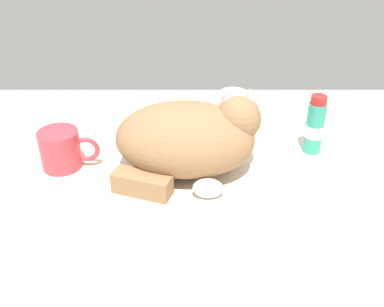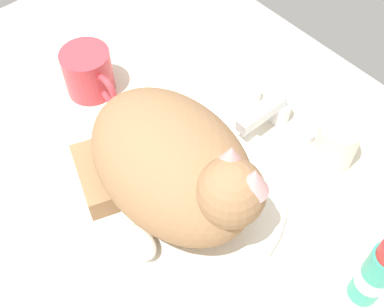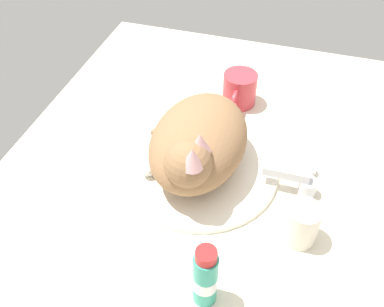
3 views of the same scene
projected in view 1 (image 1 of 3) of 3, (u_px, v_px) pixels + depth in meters
ground_plane at (187, 180)px, 91.64cm from camera, size 110.00×82.50×3.00cm
sink_basin at (187, 171)px, 90.54cm from camera, size 32.95×32.95×1.19cm
faucet at (188, 116)px, 107.15cm from camera, size 14.47×10.92×5.56cm
cat at (192, 138)px, 86.30cm from camera, size 28.36×21.38×16.38cm
coffee_mug at (63, 149)px, 91.31cm from camera, size 12.05×8.11×8.01cm
rinse_cup at (234, 108)px, 107.44cm from camera, size 6.14×6.14×7.96cm
toothpaste_bottle at (316, 126)px, 95.18cm from camera, size 3.92×3.92×12.97cm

